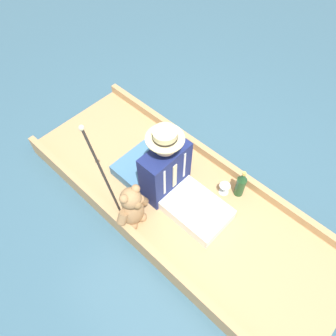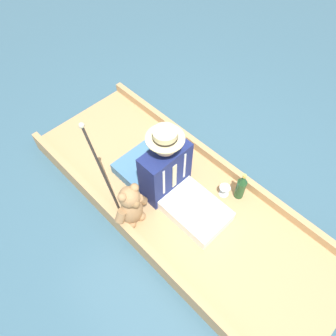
% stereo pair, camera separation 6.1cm
% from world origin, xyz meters
% --- Properties ---
extents(ground_plane, '(16.00, 16.00, 0.00)m').
position_xyz_m(ground_plane, '(0.00, 0.00, 0.00)').
color(ground_plane, '#385B70').
extents(punt_boat, '(1.14, 3.04, 0.22)m').
position_xyz_m(punt_boat, '(0.00, 0.00, 0.07)').
color(punt_boat, tan).
rests_on(punt_boat, ground_plane).
extents(seat_cushion, '(0.51, 0.36, 0.12)m').
position_xyz_m(seat_cushion, '(-0.00, -0.48, 0.19)').
color(seat_cushion, teal).
rests_on(seat_cushion, punt_boat).
extents(seated_person, '(0.44, 0.79, 0.77)m').
position_xyz_m(seated_person, '(0.01, -0.06, 0.40)').
color(seated_person, white).
rests_on(seated_person, punt_boat).
extents(teddy_bear, '(0.33, 0.19, 0.47)m').
position_xyz_m(teddy_bear, '(0.43, -0.13, 0.35)').
color(teddy_bear, '#9E754C').
rests_on(teddy_bear, punt_boat).
extents(wine_glass, '(0.10, 0.10, 0.10)m').
position_xyz_m(wine_glass, '(-0.32, 0.25, 0.21)').
color(wine_glass, silver).
rests_on(wine_glass, punt_boat).
extents(walking_cane, '(0.04, 0.29, 0.94)m').
position_xyz_m(walking_cane, '(0.47, -0.40, 0.67)').
color(walking_cane, '#2D2823').
rests_on(walking_cane, punt_boat).
extents(champagne_bottle, '(0.09, 0.09, 0.32)m').
position_xyz_m(champagne_bottle, '(-0.40, 0.35, 0.28)').
color(champagne_bottle, '#1E4723').
rests_on(champagne_bottle, punt_boat).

